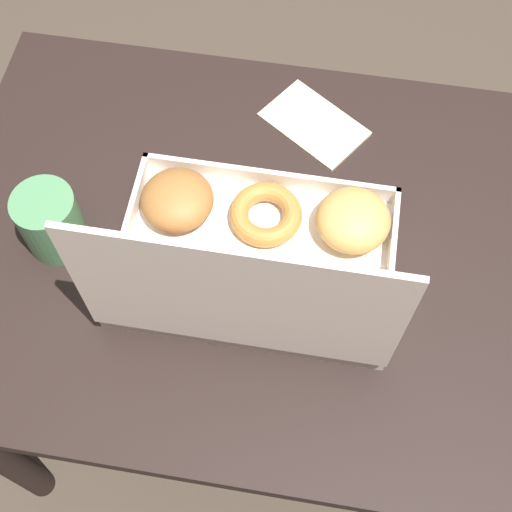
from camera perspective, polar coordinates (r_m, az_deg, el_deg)
ground_plane at (r=1.75m, az=-0.65°, el=-10.03°), size 8.00×8.00×0.00m
dining_table at (r=1.19m, az=-0.93°, el=-1.57°), size 0.93×0.72×0.71m
donut_box at (r=1.02m, az=0.12°, el=0.16°), size 0.40×0.29×0.30m
coffee_mug at (r=1.08m, az=-16.12°, el=2.72°), size 0.09×0.09×0.11m
paper_napkin at (r=1.21m, az=4.67°, el=10.47°), size 0.19×0.18×0.01m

